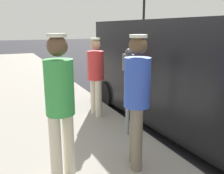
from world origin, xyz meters
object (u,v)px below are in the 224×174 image
object	(u,v)px
pedestrian_in_green	(60,100)
parked_van	(197,73)
pedestrian_in_red	(96,72)
traffic_light_corner	(155,4)
parking_meter_near	(128,78)
fire_hydrant	(68,76)
pedestrian_in_blue	(137,94)

from	to	relation	value
pedestrian_in_green	parked_van	distance (m)	2.96
pedestrian_in_red	pedestrian_in_green	bearing A→B (deg)	58.85
parked_van	traffic_light_corner	world-z (taller)	traffic_light_corner
parking_meter_near	fire_hydrant	xyz separation A→B (m)	(0.10, -3.73, -0.61)
parking_meter_near	traffic_light_corner	world-z (taller)	traffic_light_corner
pedestrian_in_blue	traffic_light_corner	bearing A→B (deg)	-124.74
parking_meter_near	parked_van	world-z (taller)	parked_van
parked_van	fire_hydrant	size ratio (longest dim) A/B	6.13
pedestrian_in_green	pedestrian_in_red	world-z (taller)	pedestrian_in_green
pedestrian_in_red	pedestrian_in_blue	xyz separation A→B (m)	(0.23, 2.10, 0.08)
parking_meter_near	pedestrian_in_green	xyz separation A→B (m)	(1.35, 0.84, 0.01)
traffic_light_corner	pedestrian_in_green	bearing A→B (deg)	51.97
pedestrian_in_blue	traffic_light_corner	xyz separation A→B (m)	(-8.27, -11.93, 2.34)
parking_meter_near	pedestrian_in_blue	xyz separation A→B (m)	(0.38, 0.94, -0.01)
parking_meter_near	pedestrian_in_red	distance (m)	1.17
parking_meter_near	traffic_light_corner	size ratio (longest dim) A/B	0.29
pedestrian_in_blue	parked_van	bearing A→B (deg)	-154.26
pedestrian_in_red	fire_hydrant	bearing A→B (deg)	-90.99
pedestrian_in_blue	fire_hydrant	world-z (taller)	pedestrian_in_blue
traffic_light_corner	fire_hydrant	distance (m)	11.20
parking_meter_near	fire_hydrant	distance (m)	3.78
pedestrian_in_green	pedestrian_in_red	bearing A→B (deg)	-121.15
pedestrian_in_red	parked_van	xyz separation A→B (m)	(-1.64, 1.20, 0.06)
parking_meter_near	pedestrian_in_blue	distance (m)	1.01
parking_meter_near	fire_hydrant	size ratio (longest dim) A/B	1.77
pedestrian_in_green	pedestrian_in_blue	world-z (taller)	pedestrian_in_green
parking_meter_near	pedestrian_in_blue	world-z (taller)	pedestrian_in_blue
parking_meter_near	pedestrian_in_red	xyz separation A→B (m)	(0.14, -1.16, -0.09)
parking_meter_near	pedestrian_in_blue	size ratio (longest dim) A/B	0.86
pedestrian_in_green	fire_hydrant	distance (m)	4.77
parked_van	traffic_light_corner	xyz separation A→B (m)	(-6.40, -11.02, 2.36)
parking_meter_near	pedestrian_in_green	distance (m)	1.59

